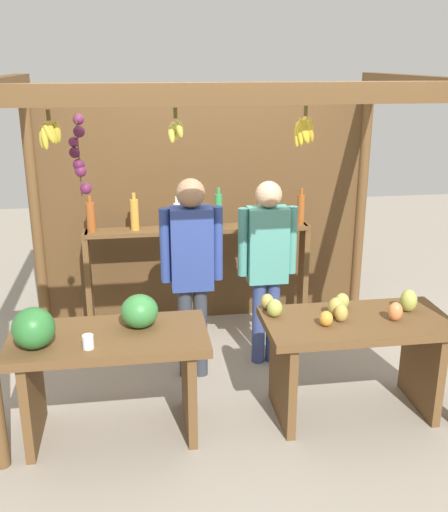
# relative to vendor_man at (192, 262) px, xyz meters

# --- Properties ---
(ground_plane) EXTENTS (12.00, 12.00, 0.00)m
(ground_plane) POSITION_rel_vendor_man_xyz_m (0.23, 0.09, -0.97)
(ground_plane) COLOR gray
(ground_plane) RESTS_ON ground
(market_stall) EXTENTS (3.21, 2.21, 2.33)m
(market_stall) POSITION_rel_vendor_man_xyz_m (0.22, 0.57, 0.40)
(market_stall) COLOR brown
(market_stall) RESTS_ON ground
(fruit_counter_left) EXTENTS (1.30, 0.64, 1.00)m
(fruit_counter_left) POSITION_rel_vendor_man_xyz_m (-0.66, -0.71, -0.36)
(fruit_counter_left) COLOR brown
(fruit_counter_left) RESTS_ON ground
(fruit_counter_right) EXTENTS (1.30, 0.65, 0.90)m
(fruit_counter_right) POSITION_rel_vendor_man_xyz_m (1.07, -0.69, -0.41)
(fruit_counter_right) COLOR brown
(fruit_counter_right) RESTS_ON ground
(bottle_shelf_unit) EXTENTS (2.06, 0.22, 1.36)m
(bottle_shelf_unit) POSITION_rel_vendor_man_xyz_m (0.13, 0.88, -0.18)
(bottle_shelf_unit) COLOR brown
(bottle_shelf_unit) RESTS_ON ground
(vendor_man) EXTENTS (0.48, 0.22, 1.62)m
(vendor_man) POSITION_rel_vendor_man_xyz_m (0.00, 0.00, 0.00)
(vendor_man) COLOR #333840
(vendor_man) RESTS_ON ground
(vendor_woman) EXTENTS (0.48, 0.21, 1.55)m
(vendor_woman) POSITION_rel_vendor_man_xyz_m (0.62, 0.15, -0.05)
(vendor_woman) COLOR #35447B
(vendor_woman) RESTS_ON ground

